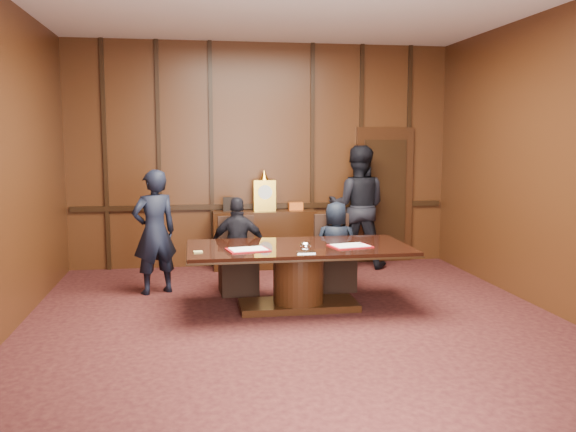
% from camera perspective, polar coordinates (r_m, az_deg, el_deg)
% --- Properties ---
extents(room, '(7.00, 7.04, 3.50)m').
position_cam_1_polar(room, '(6.36, 1.68, 4.60)').
color(room, black).
rests_on(room, ground).
extents(sideboard, '(1.60, 0.45, 1.54)m').
position_cam_1_polar(sideboard, '(9.56, -2.21, -1.97)').
color(sideboard, black).
rests_on(sideboard, ground).
extents(conference_table, '(2.62, 1.32, 0.76)m').
position_cam_1_polar(conference_table, '(7.25, 0.98, -4.75)').
color(conference_table, black).
rests_on(conference_table, ground).
extents(folder_left, '(0.51, 0.41, 0.02)m').
position_cam_1_polar(folder_left, '(6.93, -3.76, -3.15)').
color(folder_left, '#A80F16').
rests_on(folder_left, conference_table).
extents(folder_right, '(0.52, 0.41, 0.02)m').
position_cam_1_polar(folder_right, '(7.19, 5.84, -2.80)').
color(folder_right, '#A80F16').
rests_on(folder_right, conference_table).
extents(inkstand, '(0.20, 0.14, 0.12)m').
position_cam_1_polar(inkstand, '(6.76, 1.65, -3.01)').
color(inkstand, white).
rests_on(inkstand, conference_table).
extents(notepad, '(0.11, 0.08, 0.01)m').
position_cam_1_polar(notepad, '(6.86, -8.42, -3.33)').
color(notepad, '#D4C068').
rests_on(notepad, conference_table).
extents(chair_left, '(0.51, 0.51, 0.99)m').
position_cam_1_polar(chair_left, '(8.07, -4.69, -5.11)').
color(chair_left, black).
rests_on(chair_left, ground).
extents(chair_right, '(0.49, 0.49, 0.99)m').
position_cam_1_polar(chair_right, '(8.26, 4.37, -4.81)').
color(chair_right, black).
rests_on(chair_right, ground).
extents(signatory_left, '(0.78, 0.42, 1.27)m').
position_cam_1_polar(signatory_left, '(7.93, -4.66, -2.81)').
color(signatory_left, black).
rests_on(signatory_left, ground).
extents(signatory_right, '(0.64, 0.48, 1.19)m').
position_cam_1_polar(signatory_right, '(8.13, 4.52, -2.83)').
color(signatory_right, black).
rests_on(signatory_right, ground).
extents(witness_left, '(0.70, 0.59, 1.62)m').
position_cam_1_polar(witness_left, '(8.10, -12.38, -1.47)').
color(witness_left, black).
rests_on(witness_left, ground).
extents(witness_right, '(1.10, 0.97, 1.91)m').
position_cam_1_polar(witness_right, '(9.62, 6.53, 0.88)').
color(witness_right, black).
rests_on(witness_right, ground).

